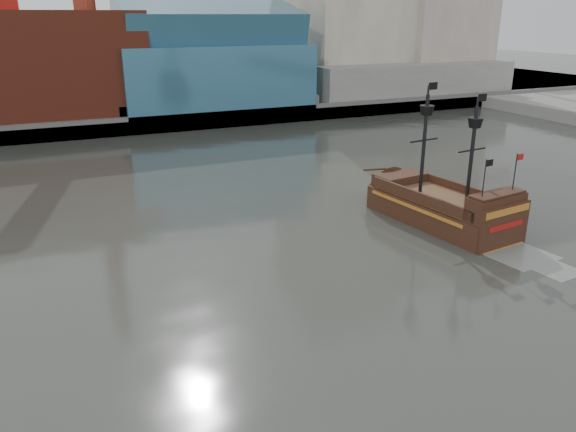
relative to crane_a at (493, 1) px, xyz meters
name	(u,v)px	position (x,y,z in m)	size (l,w,h in m)	color
ground	(428,348)	(-78.63, -82.00, -19.11)	(400.00, 400.00, 0.00)	#2C2E29
promenade_far	(130,100)	(-78.63, 10.00, -18.11)	(220.00, 60.00, 2.00)	slate
seawall	(163,124)	(-78.63, -19.50, -17.81)	(220.00, 1.00, 2.60)	#4C4C49
crane_a	(493,1)	(0.00, 0.00, 0.00)	(22.50, 4.00, 32.25)	slate
crane_b	(492,18)	(9.60, 10.00, -3.54)	(19.10, 4.00, 26.25)	slate
pirate_ship	(442,211)	(-66.00, -67.28, -18.01)	(6.80, 16.80, 12.22)	black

